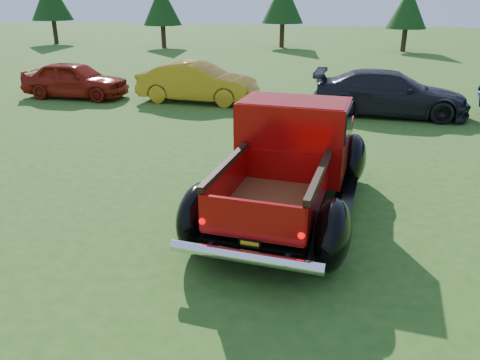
{
  "coord_description": "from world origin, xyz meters",
  "views": [
    {
      "loc": [
        1.85,
        -6.79,
        3.83
      ],
      "look_at": [
        0.33,
        0.2,
        0.99
      ],
      "focal_mm": 35.0,
      "sensor_mm": 36.0,
      "label": 1
    }
  ],
  "objects_px": {
    "pickup_truck": "(293,156)",
    "show_car_red": "(75,80)",
    "show_car_yellow": "(198,82)",
    "show_car_grey": "(390,93)",
    "tree_west": "(162,5)",
    "tree_mid_left": "(283,1)",
    "tree_mid_right": "(408,8)"
  },
  "relations": [
    {
      "from": "tree_west",
      "to": "show_car_grey",
      "type": "height_order",
      "value": "tree_west"
    },
    {
      "from": "tree_west",
      "to": "tree_mid_left",
      "type": "relative_size",
      "value": 0.92
    },
    {
      "from": "show_car_red",
      "to": "show_car_yellow",
      "type": "xyz_separation_m",
      "value": [
        5.0,
        0.23,
        0.03
      ]
    },
    {
      "from": "tree_west",
      "to": "tree_mid_right",
      "type": "relative_size",
      "value": 1.05
    },
    {
      "from": "show_car_red",
      "to": "show_car_grey",
      "type": "height_order",
      "value": "show_car_grey"
    },
    {
      "from": "tree_mid_left",
      "to": "show_car_yellow",
      "type": "distance_m",
      "value": 20.87
    },
    {
      "from": "tree_west",
      "to": "show_car_grey",
      "type": "bearing_deg",
      "value": -51.32
    },
    {
      "from": "show_car_red",
      "to": "show_car_yellow",
      "type": "relative_size",
      "value": 0.92
    },
    {
      "from": "show_car_yellow",
      "to": "show_car_grey",
      "type": "distance_m",
      "value": 6.99
    },
    {
      "from": "tree_mid_right",
      "to": "show_car_red",
      "type": "xyz_separation_m",
      "value": [
        -14.5,
        -19.93,
        -2.26
      ]
    },
    {
      "from": "pickup_truck",
      "to": "tree_mid_right",
      "type": "bearing_deg",
      "value": 85.26
    },
    {
      "from": "show_car_red",
      "to": "show_car_grey",
      "type": "bearing_deg",
      "value": -90.62
    },
    {
      "from": "tree_west",
      "to": "pickup_truck",
      "type": "bearing_deg",
      "value": -64.47
    },
    {
      "from": "tree_mid_right",
      "to": "show_car_red",
      "type": "bearing_deg",
      "value": -126.03
    },
    {
      "from": "tree_west",
      "to": "show_car_red",
      "type": "distance_m",
      "value": 19.4
    },
    {
      "from": "tree_mid_left",
      "to": "show_car_yellow",
      "type": "bearing_deg",
      "value": -91.38
    },
    {
      "from": "show_car_yellow",
      "to": "tree_west",
      "type": "bearing_deg",
      "value": 28.12
    },
    {
      "from": "show_car_red",
      "to": "tree_west",
      "type": "bearing_deg",
      "value": 11.7
    },
    {
      "from": "tree_west",
      "to": "tree_mid_right",
      "type": "height_order",
      "value": "tree_west"
    },
    {
      "from": "show_car_yellow",
      "to": "show_car_grey",
      "type": "relative_size",
      "value": 0.88
    },
    {
      "from": "show_car_yellow",
      "to": "tree_mid_right",
      "type": "bearing_deg",
      "value": -22.07
    },
    {
      "from": "show_car_red",
      "to": "show_car_yellow",
      "type": "distance_m",
      "value": 5.01
    },
    {
      "from": "tree_mid_right",
      "to": "show_car_yellow",
      "type": "height_order",
      "value": "tree_mid_right"
    },
    {
      "from": "pickup_truck",
      "to": "show_car_red",
      "type": "distance_m",
      "value": 12.7
    },
    {
      "from": "tree_mid_left",
      "to": "pickup_truck",
      "type": "xyz_separation_m",
      "value": [
        4.04,
        -29.31,
        -2.41
      ]
    },
    {
      "from": "pickup_truck",
      "to": "show_car_yellow",
      "type": "bearing_deg",
      "value": 123.01
    },
    {
      "from": "tree_west",
      "to": "show_car_red",
      "type": "height_order",
      "value": "tree_west"
    },
    {
      "from": "pickup_truck",
      "to": "show_car_red",
      "type": "xyz_separation_m",
      "value": [
        -9.54,
        8.38,
        -0.26
      ]
    },
    {
      "from": "pickup_truck",
      "to": "show_car_red",
      "type": "bearing_deg",
      "value": 143.92
    },
    {
      "from": "tree_mid_right",
      "to": "pickup_truck",
      "type": "height_order",
      "value": "tree_mid_right"
    },
    {
      "from": "show_car_yellow",
      "to": "show_car_red",
      "type": "bearing_deg",
      "value": 96.34
    },
    {
      "from": "show_car_grey",
      "to": "tree_mid_left",
      "type": "bearing_deg",
      "value": 19.7
    }
  ]
}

